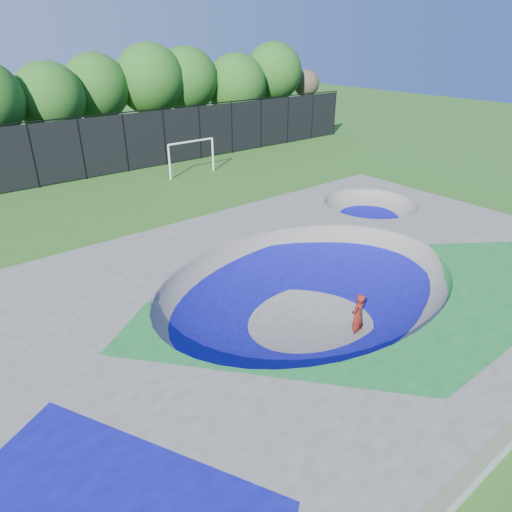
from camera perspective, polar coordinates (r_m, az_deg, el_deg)
The scene contains 7 objects.
ground at distance 15.91m, azimuth 6.54°, elevation -7.37°, with size 120.00×120.00×0.00m, color #245517.
skate_deck at distance 15.52m, azimuth 6.68°, elevation -5.06°, with size 22.00×14.00×1.50m, color gray.
skater at distance 14.72m, azimuth 12.58°, elevation -7.32°, with size 0.57×0.37×1.55m, color red.
skateboard at distance 15.14m, azimuth 12.30°, elevation -9.71°, with size 0.78×0.22×0.05m, color black.
soccer_goal at distance 31.74m, azimuth -8.08°, elevation 12.83°, with size 3.53×0.12×2.33m.
fence at distance 32.38m, azimuth -20.97°, elevation 12.54°, with size 48.09×0.09×4.04m.
treeline at distance 36.35m, azimuth -25.54°, elevation 18.02°, with size 52.94×7.06×8.59m.
Camera 1 is at (-9.65, -9.19, 8.70)m, focal length 32.00 mm.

